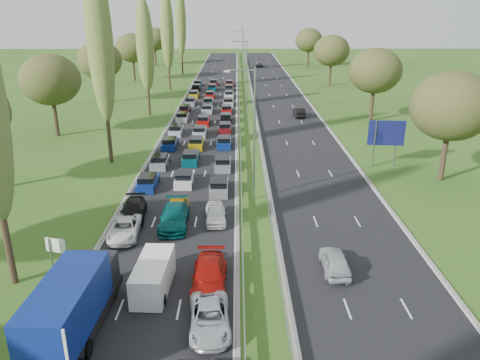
{
  "coord_description": "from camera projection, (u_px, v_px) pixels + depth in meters",
  "views": [
    {
      "loc": [
        2.99,
        2.72,
        16.82
      ],
      "look_at": [
        3.23,
        44.01,
        1.5
      ],
      "focal_mm": 35.0,
      "sensor_mm": 36.0,
      "label": 1
    }
  ],
  "objects": [
    {
      "name": "ground",
      "position": [
        246.0,
        114.0,
        78.31
      ],
      "size": [
        260.0,
        260.0,
        0.0
      ],
      "primitive_type": "plane",
      "color": "#325219",
      "rests_on": "ground"
    },
    {
      "name": "near_carriageway",
      "position": [
        207.0,
        111.0,
        80.62
      ],
      "size": [
        10.5,
        215.0,
        0.04
      ],
      "primitive_type": "cube",
      "color": "black",
      "rests_on": "ground"
    },
    {
      "name": "far_carriageway",
      "position": [
        285.0,
        111.0,
        80.69
      ],
      "size": [
        10.5,
        215.0,
        0.04
      ],
      "primitive_type": "cube",
      "color": "black",
      "rests_on": "ground"
    },
    {
      "name": "central_reservation",
      "position": [
        246.0,
        107.0,
        80.46
      ],
      "size": [
        2.36,
        215.0,
        0.32
      ],
      "color": "gray",
      "rests_on": "ground"
    },
    {
      "name": "lamp_columns",
      "position": [
        247.0,
        79.0,
        74.35
      ],
      "size": [
        0.18,
        140.18,
        12.0
      ],
      "color": "gray",
      "rests_on": "ground"
    },
    {
      "name": "poplar_row",
      "position": [
        130.0,
        42.0,
        62.82
      ],
      "size": [
        2.8,
        127.8,
        22.44
      ],
      "color": "#2D2116",
      "rests_on": "ground"
    },
    {
      "name": "woodland_left",
      "position": [
        40.0,
        84.0,
        59.2
      ],
      "size": [
        8.0,
        166.0,
        11.1
      ],
      "color": "#2D2116",
      "rests_on": "ground"
    },
    {
      "name": "woodland_right",
      "position": [
        392.0,
        79.0,
        63.24
      ],
      "size": [
        8.0,
        153.0,
        11.1
      ],
      "color": "#2D2116",
      "rests_on": "ground"
    },
    {
      "name": "traffic_queue_fill",
      "position": [
        205.0,
        115.0,
        75.73
      ],
      "size": [
        9.03,
        69.52,
        0.8
      ],
      "color": "navy",
      "rests_on": "ground"
    },
    {
      "name": "near_car_2",
      "position": [
        125.0,
        229.0,
        36.24
      ],
      "size": [
        2.46,
        4.88,
        1.32
      ],
      "primitive_type": "imported",
      "rotation": [
        0.0,
        0.0,
        0.06
      ],
      "color": "white",
      "rests_on": "near_carriageway"
    },
    {
      "name": "near_car_3",
      "position": [
        133.0,
        211.0,
        39.21
      ],
      "size": [
        2.44,
        5.12,
        1.44
      ],
      "primitive_type": "imported",
      "rotation": [
        0.0,
        0.0,
        0.09
      ],
      "color": "black",
      "rests_on": "near_carriageway"
    },
    {
      "name": "near_car_7",
      "position": [
        174.0,
        217.0,
        37.96
      ],
      "size": [
        2.38,
        5.58,
        1.6
      ],
      "primitive_type": "imported",
      "rotation": [
        0.0,
        0.0,
        0.02
      ],
      "color": "#055352",
      "rests_on": "near_carriageway"
    },
    {
      "name": "near_car_8",
      "position": [
        177.0,
        209.0,
        39.48
      ],
      "size": [
        1.89,
        4.58,
        1.55
      ],
      "primitive_type": "imported",
      "rotation": [
        0.0,
        0.0,
        0.01
      ],
      "color": "#C7940D",
      "rests_on": "near_carriageway"
    },
    {
      "name": "near_car_10",
      "position": [
        210.0,
        318.0,
        25.82
      ],
      "size": [
        2.6,
        4.98,
        1.34
      ],
      "primitive_type": "imported",
      "rotation": [
        0.0,
        0.0,
        0.08
      ],
      "color": "#AEB2B8",
      "rests_on": "near_carriageway"
    },
    {
      "name": "near_car_11",
      "position": [
        209.0,
        276.0,
        29.65
      ],
      "size": [
        2.2,
        5.37,
        1.56
      ],
      "primitive_type": "imported",
      "rotation": [
        0.0,
        0.0,
        -0.0
      ],
      "color": "#A3100A",
      "rests_on": "near_carriageway"
    },
    {
      "name": "near_car_12",
      "position": [
        216.0,
        213.0,
        38.81
      ],
      "size": [
        1.98,
        4.26,
        1.41
      ],
      "primitive_type": "imported",
      "rotation": [
        0.0,
        0.0,
        0.08
      ],
      "color": "white",
      "rests_on": "near_carriageway"
    },
    {
      "name": "far_car_0",
      "position": [
        335.0,
        261.0,
        31.47
      ],
      "size": [
        1.73,
        4.22,
        1.43
      ],
      "primitive_type": "imported",
      "rotation": [
        0.0,
        0.0,
        3.13
      ],
      "color": "#A9AEB3",
      "rests_on": "far_carriageway"
    },
    {
      "name": "far_car_1",
      "position": [
        299.0,
        112.0,
        75.99
      ],
      "size": [
        1.62,
        4.43,
        1.45
      ],
      "primitive_type": "imported",
      "rotation": [
        0.0,
        0.0,
        3.16
      ],
      "color": "black",
      "rests_on": "far_carriageway"
    },
    {
      "name": "far_car_2",
      "position": [
        259.0,
        64.0,
        140.03
      ],
      "size": [
        2.39,
        4.78,
        1.3
      ],
      "primitive_type": "imported",
      "rotation": [
        0.0,
        0.0,
        3.09
      ],
      "color": "slate",
      "rests_on": "far_carriageway"
    },
    {
      "name": "blue_lorry",
      "position": [
        74.0,
        304.0,
        24.87
      ],
      "size": [
        2.51,
        9.03,
        3.81
      ],
      "rotation": [
        0.0,
        0.0,
        -0.05
      ],
      "color": "black",
      "rests_on": "near_carriageway"
    },
    {
      "name": "white_van_rear",
      "position": [
        154.0,
        274.0,
        29.44
      ],
      "size": [
        1.95,
        4.97,
        2.0
      ],
      "rotation": [
        0.0,
        0.0,
        -0.05
      ],
      "color": "white",
      "rests_on": "near_carriageway"
    },
    {
      "name": "info_sign",
      "position": [
        56.0,
        248.0,
        31.83
      ],
      "size": [
        1.47,
        0.5,
        2.1
      ],
      "color": "gray",
      "rests_on": "ground"
    },
    {
      "name": "direction_sign",
      "position": [
        386.0,
        135.0,
        51.43
      ],
      "size": [
        4.0,
        0.39,
        5.2
      ],
      "color": "gray",
      "rests_on": "ground"
    }
  ]
}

